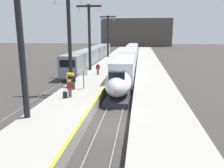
# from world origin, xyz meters

# --- Properties ---
(ground_plane) EXTENTS (260.00, 260.00, 0.00)m
(ground_plane) POSITION_xyz_m (0.00, 0.00, 0.00)
(ground_plane) COLOR #33302D
(platform_left) EXTENTS (4.80, 110.00, 1.05)m
(platform_left) POSITION_xyz_m (-4.05, 24.75, 0.53)
(platform_left) COLOR gray
(platform_left) RESTS_ON ground
(platform_right) EXTENTS (4.80, 110.00, 1.05)m
(platform_right) POSITION_xyz_m (4.05, 24.75, 0.53)
(platform_right) COLOR gray
(platform_right) RESTS_ON ground
(platform_left_safety_stripe) EXTENTS (0.20, 107.80, 0.01)m
(platform_left_safety_stripe) POSITION_xyz_m (-1.77, 24.75, 1.05)
(platform_left_safety_stripe) COLOR yellow
(platform_left_safety_stripe) RESTS_ON platform_left
(rail_main_left) EXTENTS (0.08, 110.00, 0.12)m
(rail_main_left) POSITION_xyz_m (-0.75, 27.50, 0.06)
(rail_main_left) COLOR slate
(rail_main_left) RESTS_ON ground
(rail_main_right) EXTENTS (0.08, 110.00, 0.12)m
(rail_main_right) POSITION_xyz_m (0.75, 27.50, 0.06)
(rail_main_right) COLOR slate
(rail_main_right) RESTS_ON ground
(rail_secondary_left) EXTENTS (0.08, 110.00, 0.12)m
(rail_secondary_left) POSITION_xyz_m (-8.85, 27.50, 0.06)
(rail_secondary_left) COLOR slate
(rail_secondary_left) RESTS_ON ground
(rail_secondary_right) EXTENTS (0.08, 110.00, 0.12)m
(rail_secondary_right) POSITION_xyz_m (-7.35, 27.50, 0.06)
(rail_secondary_right) COLOR slate
(rail_secondary_right) RESTS_ON ground
(highspeed_train_main) EXTENTS (2.92, 56.76, 3.60)m
(highspeed_train_main) POSITION_xyz_m (0.00, 31.32, 1.96)
(highspeed_train_main) COLOR silver
(highspeed_train_main) RESTS_ON ground
(regional_train_adjacent) EXTENTS (2.85, 36.60, 3.80)m
(regional_train_adjacent) POSITION_xyz_m (-8.10, 32.75, 2.13)
(regional_train_adjacent) COLOR gray
(regional_train_adjacent) RESTS_ON ground
(station_column_near) EXTENTS (4.00, 0.68, 10.41)m
(station_column_near) POSITION_xyz_m (-5.85, -1.75, 7.34)
(station_column_near) COLOR black
(station_column_near) RESTS_ON platform_left
(station_column_mid) EXTENTS (4.00, 0.68, 10.23)m
(station_column_mid) POSITION_xyz_m (-5.90, 9.20, 7.13)
(station_column_mid) COLOR black
(station_column_mid) RESTS_ON platform_left
(station_column_far) EXTENTS (4.00, 0.68, 10.31)m
(station_column_far) POSITION_xyz_m (-5.90, 19.73, 7.17)
(station_column_far) COLOR black
(station_column_far) RESTS_ON platform_left
(station_column_distant) EXTENTS (4.00, 0.68, 10.06)m
(station_column_distant) POSITION_xyz_m (-5.90, 40.82, 7.04)
(station_column_distant) COLOR black
(station_column_distant) RESTS_ON platform_left
(passenger_near_edge) EXTENTS (0.56, 0.27, 1.69)m
(passenger_near_edge) POSITION_xyz_m (-4.36, 3.75, 2.04)
(passenger_near_edge) COLOR #23232D
(passenger_near_edge) RESTS_ON platform_left
(passenger_mid_platform) EXTENTS (0.56, 0.30, 1.69)m
(passenger_mid_platform) POSITION_xyz_m (-4.86, 6.67, 2.04)
(passenger_mid_platform) COLOR #23232D
(passenger_mid_platform) RESTS_ON platform_left
(passenger_far_waiting) EXTENTS (0.55, 0.31, 1.69)m
(passenger_far_waiting) POSITION_xyz_m (-3.83, 15.61, 2.04)
(passenger_far_waiting) COLOR #23232D
(passenger_far_waiting) RESTS_ON platform_left
(rolling_suitcase) EXTENTS (0.40, 0.22, 0.98)m
(rolling_suitcase) POSITION_xyz_m (-4.74, 3.44, 1.35)
(rolling_suitcase) COLOR black
(rolling_suitcase) RESTS_ON platform_left
(ticket_machine_yellow) EXTENTS (0.76, 0.62, 1.60)m
(ticket_machine_yellow) POSITION_xyz_m (-5.55, 7.80, 1.79)
(ticket_machine_yellow) COLOR yellow
(ticket_machine_yellow) RESTS_ON platform_left
(departure_info_board) EXTENTS (0.90, 0.10, 2.12)m
(departure_info_board) POSITION_xyz_m (-3.87, 7.25, 2.56)
(departure_info_board) COLOR maroon
(departure_info_board) RESTS_ON platform_left
(terminus_back_wall) EXTENTS (36.00, 2.00, 14.00)m
(terminus_back_wall) POSITION_xyz_m (0.00, 102.00, 7.00)
(terminus_back_wall) COLOR #4C4742
(terminus_back_wall) RESTS_ON ground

